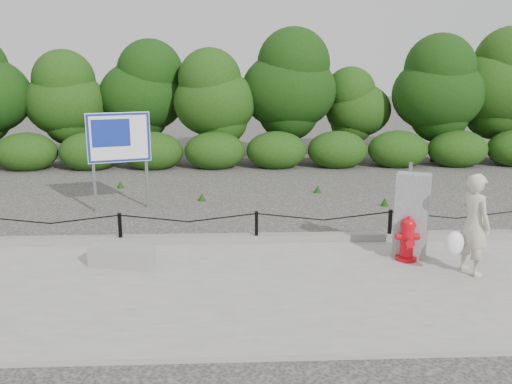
{
  "coord_description": "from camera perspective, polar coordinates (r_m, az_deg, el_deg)",
  "views": [
    {
      "loc": [
        -0.43,
        -9.57,
        3.35
      ],
      "look_at": [
        0.0,
        0.2,
        1.0
      ],
      "focal_mm": 38.0,
      "sensor_mm": 36.0,
      "label": 1
    }
  ],
  "objects": [
    {
      "name": "ground",
      "position": [
        10.15,
        0.05,
        -5.76
      ],
      "size": [
        90.0,
        90.0,
        0.0
      ],
      "primitive_type": "plane",
      "color": "#2D2B28",
      "rests_on": "ground"
    },
    {
      "name": "sidewalk",
      "position": [
        8.28,
        0.68,
        -10.07
      ],
      "size": [
        14.0,
        4.0,
        0.08
      ],
      "primitive_type": "cube",
      "color": "gray",
      "rests_on": "ground"
    },
    {
      "name": "curb",
      "position": [
        10.15,
        0.03,
        -4.87
      ],
      "size": [
        14.0,
        0.22,
        0.14
      ],
      "primitive_type": "cube",
      "color": "slate",
      "rests_on": "sidewalk"
    },
    {
      "name": "chain_barrier",
      "position": [
        10.01,
        0.05,
        -3.29
      ],
      "size": [
        10.06,
        0.06,
        0.6
      ],
      "color": "black",
      "rests_on": "sidewalk"
    },
    {
      "name": "treeline",
      "position": [
        18.55,
        0.61,
        10.7
      ],
      "size": [
        20.48,
        3.42,
        4.43
      ],
      "color": "black",
      "rests_on": "ground"
    },
    {
      "name": "fire_hydrant",
      "position": [
        9.49,
        15.65,
        -4.83
      ],
      "size": [
        0.4,
        0.41,
        0.77
      ],
      "rotation": [
        0.0,
        0.0,
        -0.07
      ],
      "color": "red",
      "rests_on": "sidewalk"
    },
    {
      "name": "pedestrian",
      "position": [
        9.11,
        21.84,
        -3.27
      ],
      "size": [
        0.79,
        0.69,
        1.62
      ],
      "rotation": [
        0.0,
        0.0,
        1.96
      ],
      "color": "#B9B69F",
      "rests_on": "sidewalk"
    },
    {
      "name": "concrete_block",
      "position": [
        9.22,
        -13.94,
        -6.57
      ],
      "size": [
        1.11,
        0.62,
        0.34
      ],
      "primitive_type": "cube",
      "rotation": [
        0.0,
        0.0,
        -0.25
      ],
      "color": "gray",
      "rests_on": "sidewalk"
    },
    {
      "name": "utility_cabinet",
      "position": [
        9.61,
        16.04,
        -2.37
      ],
      "size": [
        0.63,
        0.52,
        1.61
      ],
      "rotation": [
        0.0,
        0.0,
        -0.41
      ],
      "color": "#99999C",
      "rests_on": "sidewalk"
    },
    {
      "name": "advertising_sign",
      "position": [
        12.69,
        -14.25,
        5.13
      ],
      "size": [
        1.36,
        0.49,
        2.26
      ],
      "rotation": [
        0.0,
        0.0,
        0.3
      ],
      "color": "slate",
      "rests_on": "ground"
    }
  ]
}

